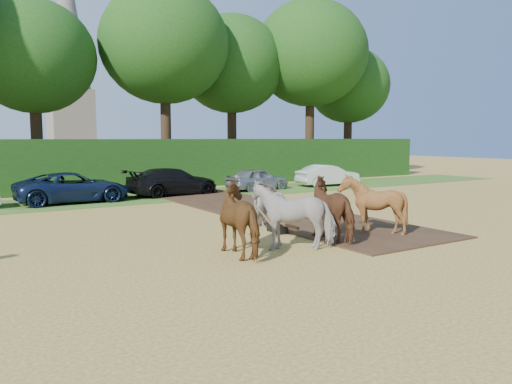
% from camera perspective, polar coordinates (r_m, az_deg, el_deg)
% --- Properties ---
extents(ground, '(120.00, 120.00, 0.00)m').
position_cam_1_polar(ground, '(14.91, 11.05, -5.78)').
color(ground, gold).
rests_on(ground, ground).
extents(earth_strip, '(4.50, 17.00, 0.05)m').
position_cam_1_polar(earth_strip, '(21.26, 0.99, -2.03)').
color(earth_strip, '#472D1C').
rests_on(earth_strip, ground).
extents(grass_verge, '(50.00, 5.00, 0.03)m').
position_cam_1_polar(grass_verge, '(26.73, -10.00, -0.45)').
color(grass_verge, '#38601E').
rests_on(grass_verge, ground).
extents(hedgerow, '(46.00, 1.60, 3.00)m').
position_cam_1_polar(hedgerow, '(30.81, -13.25, 3.12)').
color(hedgerow, '#14380F').
rests_on(hedgerow, ground).
extents(plough_team, '(6.26, 4.52, 1.91)m').
position_cam_1_polar(plough_team, '(14.63, 6.60, -2.17)').
color(plough_team, brown).
rests_on(plough_team, ground).
extents(parked_cars, '(30.39, 3.00, 1.49)m').
position_cam_1_polar(parked_cars, '(25.72, -16.06, 0.71)').
color(parked_cars, silver).
rests_on(parked_cars, ground).
extents(treeline, '(48.70, 10.60, 14.21)m').
position_cam_1_polar(treeline, '(33.85, -18.23, 15.94)').
color(treeline, '#382616').
rests_on(treeline, ground).
extents(church, '(5.20, 5.20, 27.00)m').
position_cam_1_polar(church, '(67.91, -20.69, 14.84)').
color(church, slate).
rests_on(church, ground).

